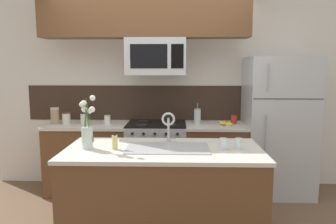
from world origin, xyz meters
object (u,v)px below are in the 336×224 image
(storage_jar_tall, at_px, (55,116))
(drinking_glass, at_px, (223,144))
(banana_bunch, at_px, (227,124))
(flower_vase, at_px, (87,131))
(dish_soap_bottle, at_px, (115,142))
(coffee_tin, at_px, (234,120))
(microwave, at_px, (156,57))
(storage_jar_squat, at_px, (107,120))
(sink_faucet, at_px, (168,123))
(spare_glass, at_px, (238,144))
(french_press, at_px, (197,116))
(storage_jar_short, at_px, (84,118))
(stove_range, at_px, (157,158))
(storage_jar_medium, at_px, (66,118))
(refrigerator, at_px, (278,126))

(storage_jar_tall, distance_m, drinking_glass, 2.36)
(banana_bunch, xyz_separation_m, flower_vase, (-1.45, -1.21, 0.14))
(storage_jar_tall, distance_m, dish_soap_bottle, 1.63)
(banana_bunch, bearing_deg, flower_vase, -140.07)
(coffee_tin, height_order, drinking_glass, coffee_tin)
(microwave, height_order, storage_jar_squat, microwave)
(storage_jar_squat, relative_size, sink_faucet, 0.38)
(microwave, relative_size, sink_faucet, 2.43)
(sink_faucet, relative_size, spare_glass, 2.95)
(banana_bunch, xyz_separation_m, spare_glass, (-0.07, -1.21, 0.03))
(banana_bunch, distance_m, french_press, 0.39)
(microwave, height_order, spare_glass, microwave)
(storage_jar_tall, xyz_separation_m, drinking_glass, (2.01, -1.25, -0.06))
(microwave, distance_m, dish_soap_bottle, 1.53)
(storage_jar_tall, bearing_deg, storage_jar_squat, 1.53)
(storage_jar_short, bearing_deg, banana_bunch, -1.41)
(stove_range, relative_size, banana_bunch, 4.88)
(storage_jar_medium, height_order, banana_bunch, storage_jar_medium)
(storage_jar_squat, bearing_deg, drinking_glass, -43.64)
(sink_faucet, bearing_deg, flower_vase, -161.72)
(storage_jar_short, distance_m, coffee_tin, 1.95)
(storage_jar_short, xyz_separation_m, coffee_tin, (1.95, 0.06, -0.02))
(storage_jar_tall, bearing_deg, storage_jar_medium, 14.87)
(stove_range, distance_m, sink_faucet, 1.23)
(storage_jar_squat, height_order, spare_glass, storage_jar_squat)
(microwave, bearing_deg, storage_jar_tall, -179.74)
(refrigerator, relative_size, drinking_glass, 17.07)
(storage_jar_short, bearing_deg, french_press, 2.90)
(stove_range, xyz_separation_m, spare_glass, (0.83, -1.27, 0.50))
(french_press, height_order, drinking_glass, french_press)
(refrigerator, relative_size, banana_bunch, 9.31)
(storage_jar_squat, xyz_separation_m, coffee_tin, (1.65, 0.06, -0.00))
(spare_glass, bearing_deg, sink_faucet, 160.07)
(sink_faucet, bearing_deg, storage_jar_squat, 128.72)
(storage_jar_short, bearing_deg, storage_jar_medium, 174.53)
(french_press, xyz_separation_m, flower_vase, (-1.08, -1.33, 0.06))
(spare_glass, bearing_deg, flower_vase, -179.61)
(coffee_tin, distance_m, flower_vase, 2.05)
(stove_range, xyz_separation_m, microwave, (0.00, -0.02, 1.31))
(sink_faucet, relative_size, dish_soap_bottle, 1.85)
(banana_bunch, height_order, flower_vase, flower_vase)
(refrigerator, relative_size, sink_faucet, 5.80)
(french_press, distance_m, dish_soap_bottle, 1.59)
(refrigerator, xyz_separation_m, flower_vase, (-2.12, -1.29, 0.18))
(flower_vase, bearing_deg, coffee_tin, 40.32)
(storage_jar_tall, bearing_deg, sink_faucet, -33.81)
(banana_bunch, distance_m, flower_vase, 1.90)
(sink_faucet, bearing_deg, banana_bunch, 53.59)
(stove_range, height_order, drinking_glass, drinking_glass)
(microwave, relative_size, storage_jar_medium, 4.98)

